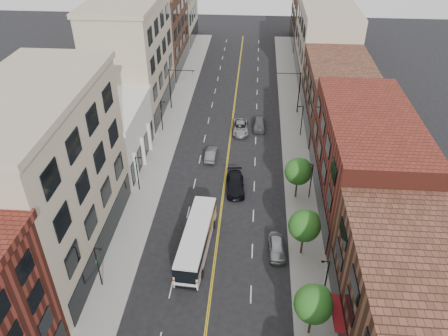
% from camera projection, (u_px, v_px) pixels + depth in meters
% --- Properties ---
extents(sidewalk_left, '(4.00, 110.00, 0.15)m').
position_uv_depth(sidewalk_left, '(163.00, 147.00, 66.24)').
color(sidewalk_left, gray).
rests_on(sidewalk_left, ground).
extents(sidewalk_right, '(4.00, 110.00, 0.15)m').
position_uv_depth(sidewalk_right, '(296.00, 152.00, 64.99)').
color(sidewalk_right, gray).
rests_on(sidewalk_right, ground).
extents(bldg_l_tanoffice, '(10.00, 22.00, 18.00)m').
position_uv_depth(bldg_l_tanoffice, '(45.00, 182.00, 43.52)').
color(bldg_l_tanoffice, tan).
rests_on(bldg_l_tanoffice, ground).
extents(bldg_l_white, '(10.00, 14.00, 8.00)m').
position_uv_depth(bldg_l_white, '(106.00, 136.00, 61.18)').
color(bldg_l_white, silver).
rests_on(bldg_l_white, ground).
extents(bldg_l_far_a, '(10.00, 20.00, 18.00)m').
position_uv_depth(bldg_l_far_a, '(132.00, 58.00, 72.40)').
color(bldg_l_far_a, tan).
rests_on(bldg_l_far_a, ground).
extents(bldg_l_far_b, '(10.00, 20.00, 15.00)m').
position_uv_depth(bldg_l_far_b, '(157.00, 31.00, 89.74)').
color(bldg_l_far_b, '#533121').
rests_on(bldg_l_far_b, ground).
extents(bldg_r_mid, '(10.00, 22.00, 12.00)m').
position_uv_depth(bldg_r_mid, '(365.00, 161.00, 52.15)').
color(bldg_r_mid, '#5B2218').
rests_on(bldg_r_mid, ground).
extents(bldg_r_far_a, '(10.00, 20.00, 10.00)m').
position_uv_depth(bldg_r_far_a, '(339.00, 95.00, 70.04)').
color(bldg_r_far_a, '#533121').
rests_on(bldg_r_far_a, ground).
extents(bldg_r_far_b, '(10.00, 22.00, 14.00)m').
position_uv_depth(bldg_r_far_b, '(325.00, 41.00, 86.25)').
color(bldg_r_far_b, tan).
rests_on(bldg_r_far_b, ground).
extents(bldg_r_far_c, '(10.00, 18.00, 11.00)m').
position_uv_depth(bldg_r_far_c, '(314.00, 20.00, 103.59)').
color(bldg_r_far_c, '#533121').
rests_on(bldg_r_far_c, ground).
extents(tree_r_1, '(3.40, 3.40, 5.59)m').
position_uv_depth(tree_r_1, '(315.00, 303.00, 37.24)').
color(tree_r_1, black).
rests_on(tree_r_1, sidewalk_right).
extents(tree_r_2, '(3.40, 3.40, 5.59)m').
position_uv_depth(tree_r_2, '(305.00, 225.00, 45.49)').
color(tree_r_2, black).
rests_on(tree_r_2, sidewalk_right).
extents(tree_r_3, '(3.40, 3.40, 5.59)m').
position_uv_depth(tree_r_3, '(299.00, 171.00, 53.74)').
color(tree_r_3, black).
rests_on(tree_r_3, sidewalk_right).
extents(lamp_l_1, '(0.81, 0.55, 5.05)m').
position_uv_depth(lamp_l_1, '(98.00, 265.00, 42.40)').
color(lamp_l_1, black).
rests_on(lamp_l_1, sidewalk_left).
extents(lamp_l_2, '(0.81, 0.55, 5.05)m').
position_uv_depth(lamp_l_2, '(138.00, 172.00, 55.60)').
color(lamp_l_2, black).
rests_on(lamp_l_2, sidewalk_left).
extents(lamp_l_3, '(0.81, 0.55, 5.05)m').
position_uv_depth(lamp_l_3, '(162.00, 114.00, 68.80)').
color(lamp_l_3, black).
rests_on(lamp_l_3, sidewalk_left).
extents(lamp_r_1, '(0.81, 0.55, 5.05)m').
position_uv_depth(lamp_r_1, '(326.00, 278.00, 41.03)').
color(lamp_r_1, black).
rests_on(lamp_r_1, sidewalk_right).
extents(lamp_r_2, '(0.81, 0.55, 5.05)m').
position_uv_depth(lamp_r_2, '(311.00, 179.00, 54.23)').
color(lamp_r_2, black).
rests_on(lamp_r_2, sidewalk_right).
extents(lamp_r_3, '(0.81, 0.55, 5.05)m').
position_uv_depth(lamp_r_3, '(302.00, 119.00, 67.43)').
color(lamp_r_3, black).
rests_on(lamp_r_3, sidewalk_right).
extents(signal_mast_left, '(4.49, 0.18, 7.20)m').
position_uv_depth(signal_mast_left, '(174.00, 84.00, 74.42)').
color(signal_mast_left, black).
rests_on(signal_mast_left, sidewalk_left).
extents(signal_mast_right, '(4.49, 0.18, 7.20)m').
position_uv_depth(signal_mast_right, '(295.00, 88.00, 73.14)').
color(signal_mast_right, black).
rests_on(signal_mast_right, sidewalk_right).
extents(city_bus, '(3.37, 11.68, 2.97)m').
position_uv_depth(city_bus, '(197.00, 238.00, 47.27)').
color(city_bus, silver).
rests_on(city_bus, ground).
extents(car_parked_far, '(2.00, 4.50, 1.51)m').
position_uv_depth(car_parked_far, '(277.00, 247.00, 47.51)').
color(car_parked_far, '#989B9F').
rests_on(car_parked_far, ground).
extents(car_lane_behind, '(1.64, 4.30, 1.40)m').
position_uv_depth(car_lane_behind, '(211.00, 154.00, 63.35)').
color(car_lane_behind, '#505056').
rests_on(car_lane_behind, ground).
extents(car_lane_a, '(2.81, 5.87, 1.65)m').
position_uv_depth(car_lane_a, '(235.00, 184.00, 56.99)').
color(car_lane_a, black).
rests_on(car_lane_a, ground).
extents(car_lane_b, '(2.76, 5.55, 1.51)m').
position_uv_depth(car_lane_b, '(240.00, 127.00, 69.81)').
color(car_lane_b, gray).
rests_on(car_lane_b, ground).
extents(car_lane_c, '(1.96, 4.76, 1.61)m').
position_uv_depth(car_lane_c, '(259.00, 124.00, 70.71)').
color(car_lane_c, '#4C4D51').
rests_on(car_lane_c, ground).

